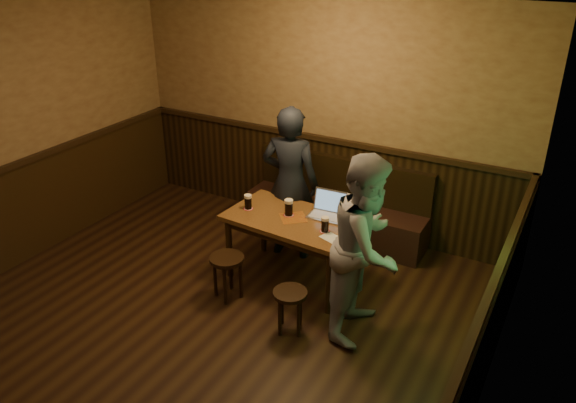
% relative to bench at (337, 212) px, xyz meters
% --- Properties ---
extents(room, '(5.04, 6.04, 2.84)m').
position_rel_bench_xyz_m(room, '(-0.37, -2.53, 0.89)').
color(room, black).
rests_on(room, ground).
extents(bench, '(2.20, 0.50, 0.95)m').
position_rel_bench_xyz_m(bench, '(0.00, 0.00, 0.00)').
color(bench, black).
rests_on(bench, ground).
extents(pub_table, '(1.42, 0.88, 0.74)m').
position_rel_bench_xyz_m(pub_table, '(-0.00, -1.11, 0.33)').
color(pub_table, '#503317').
rests_on(pub_table, ground).
extents(stool_left, '(0.45, 0.45, 0.47)m').
position_rel_bench_xyz_m(stool_left, '(-0.42, -1.72, 0.06)').
color(stool_left, black).
rests_on(stool_left, ground).
extents(stool_right, '(0.41, 0.41, 0.43)m').
position_rel_bench_xyz_m(stool_right, '(0.39, -1.88, 0.03)').
color(stool_right, black).
rests_on(stool_right, ground).
extents(pint_left, '(0.10, 0.10, 0.16)m').
position_rel_bench_xyz_m(pint_left, '(-0.52, -1.16, 0.50)').
color(pint_left, '#AB1525').
rests_on(pint_left, pub_table).
extents(pint_mid, '(0.11, 0.11, 0.18)m').
position_rel_bench_xyz_m(pint_mid, '(-0.07, -1.08, 0.51)').
color(pint_mid, '#AB1525').
rests_on(pint_mid, pub_table).
extents(pint_right, '(0.10, 0.10, 0.16)m').
position_rel_bench_xyz_m(pint_right, '(0.41, -1.22, 0.50)').
color(pint_right, '#AB1525').
rests_on(pint_right, pub_table).
extents(laptop, '(0.37, 0.30, 0.25)m').
position_rel_bench_xyz_m(laptop, '(0.28, -0.88, 0.49)').
color(laptop, silver).
rests_on(laptop, pub_table).
extents(menu, '(0.26, 0.22, 0.00)m').
position_rel_bench_xyz_m(menu, '(0.53, -1.30, 0.43)').
color(menu, silver).
rests_on(menu, pub_table).
extents(person_suit, '(0.70, 0.53, 1.75)m').
position_rel_bench_xyz_m(person_suit, '(-0.29, -0.64, 0.56)').
color(person_suit, black).
rests_on(person_suit, ground).
extents(person_grey, '(0.69, 0.87, 1.73)m').
position_rel_bench_xyz_m(person_grey, '(0.95, -1.50, 0.56)').
color(person_grey, gray).
rests_on(person_grey, ground).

